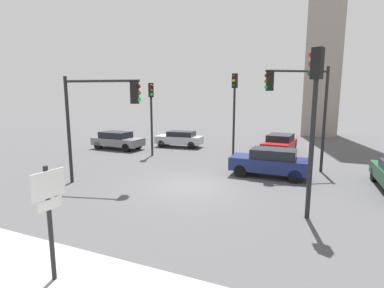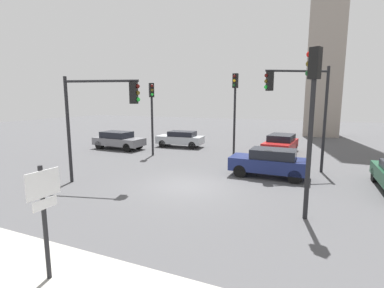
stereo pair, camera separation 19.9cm
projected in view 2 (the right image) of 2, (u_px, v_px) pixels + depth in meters
The scene contains 11 objects.
ground_plane at pixel (188, 186), 13.63m from camera, with size 91.43×91.43×0.00m, color #4C4C4F.
direction_sign at pixel (44, 209), 6.17m from camera, with size 0.14×0.80×2.61m.
traffic_light_0 at pixel (312, 104), 9.36m from camera, with size 0.49×0.42×5.79m.
traffic_light_1 at pixel (100, 108), 13.51m from camera, with size 3.68×1.13×5.21m.
traffic_light_2 at pixel (300, 98), 15.45m from camera, with size 3.21×1.95×5.90m.
traffic_light_3 at pixel (235, 100), 20.08m from camera, with size 0.37×0.48×5.89m.
traffic_light_4 at pixel (152, 106), 20.46m from camera, with size 0.47×0.47×5.25m.
car_1 at pixel (118, 140), 23.57m from camera, with size 4.33×1.96×1.45m.
car_2 at pixel (281, 144), 21.65m from camera, with size 2.35×4.41×1.45m.
car_3 at pixel (181, 139), 24.52m from camera, with size 4.08×1.89×1.38m.
car_5 at pixel (270, 162), 15.13m from camera, with size 4.08×1.70×1.53m.
Camera 2 is at (5.35, -12.00, 4.16)m, focal length 26.59 mm.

